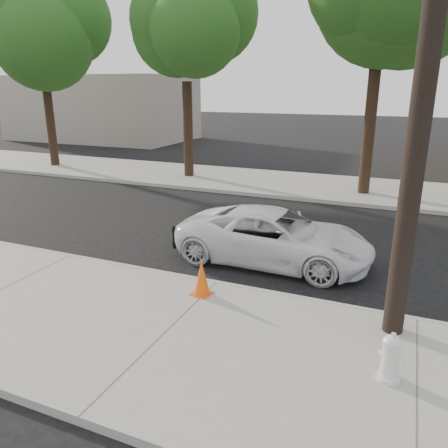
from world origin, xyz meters
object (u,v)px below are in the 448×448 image
Objects in this scene: utility_pole at (429,49)px; traffic_cone at (202,278)px; police_cruiser at (275,237)px; fire_hydrant at (391,359)px.

traffic_cone is (-3.65, -0.04, -4.20)m from utility_pole.
traffic_cone is (-0.75, -2.57, -0.16)m from police_cruiser.
utility_pole is 5.57m from police_cruiser.
police_cruiser is at bearing 143.03° from fire_hydrant.
traffic_cone is (-3.66, 1.39, 0.01)m from fire_hydrant.
fire_hydrant is 3.92m from traffic_cone.
police_cruiser is at bearing 138.87° from utility_pole.
police_cruiser is (-2.90, 2.53, -4.04)m from utility_pole.
fire_hydrant is 0.97× the size of traffic_cone.
utility_pole reaches higher than police_cruiser.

